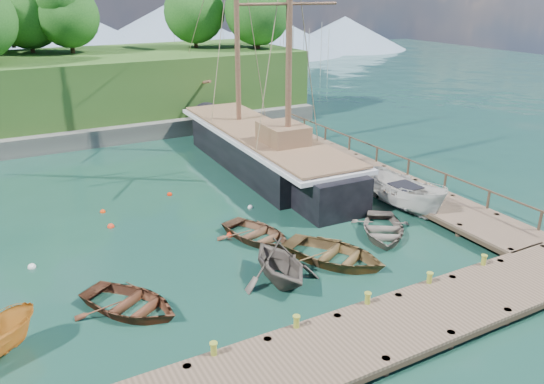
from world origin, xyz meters
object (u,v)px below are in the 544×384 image
at_px(rowboat_1, 280,281).
at_px(rowboat_2, 334,262).
at_px(schooner, 262,152).
at_px(rowboat_0, 131,311).
at_px(cabin_boat_white, 403,210).
at_px(rowboat_3, 382,235).
at_px(rowboat_4, 258,240).

xyz_separation_m(rowboat_1, rowboat_2, (2.90, 0.25, 0.00)).
bearing_deg(schooner, rowboat_0, -131.81).
bearing_deg(schooner, rowboat_2, -102.00).
bearing_deg(rowboat_1, cabin_boat_white, 21.24).
relative_size(rowboat_2, schooner, 0.18).
xyz_separation_m(rowboat_1, cabin_boat_white, (9.52, 3.23, 0.00)).
relative_size(rowboat_1, rowboat_2, 0.80).
bearing_deg(cabin_boat_white, rowboat_1, -164.35).
xyz_separation_m(rowboat_2, rowboat_3, (3.62, 1.09, 0.00)).
relative_size(rowboat_4, schooner, 0.15).
bearing_deg(rowboat_3, rowboat_1, -134.23).
height_order(rowboat_1, rowboat_3, rowboat_1).
bearing_deg(rowboat_2, cabin_boat_white, -5.10).
relative_size(rowboat_4, cabin_boat_white, 0.73).
xyz_separation_m(rowboat_2, cabin_boat_white, (6.62, 2.98, 0.00)).
xyz_separation_m(rowboat_1, rowboat_3, (6.52, 1.34, 0.00)).
distance_m(rowboat_3, rowboat_4, 6.11).
distance_m(rowboat_4, cabin_boat_white, 8.61).
bearing_deg(rowboat_4, rowboat_1, -121.41).
relative_size(rowboat_2, cabin_boat_white, 0.85).
relative_size(rowboat_0, rowboat_3, 1.00).
bearing_deg(rowboat_0, rowboat_3, -31.58).
relative_size(rowboat_1, rowboat_3, 0.91).
relative_size(rowboat_1, rowboat_4, 0.94).
xyz_separation_m(cabin_boat_white, schooner, (-3.35, 10.20, 1.06)).
distance_m(rowboat_0, schooner, 17.57).
distance_m(rowboat_0, cabin_boat_white, 15.67).
xyz_separation_m(rowboat_1, rowboat_4, (0.93, 3.80, 0.00)).
bearing_deg(rowboat_2, rowboat_3, -12.52).
bearing_deg(schooner, rowboat_1, -112.73).
distance_m(rowboat_4, schooner, 11.01).
height_order(cabin_boat_white, schooner, schooner).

